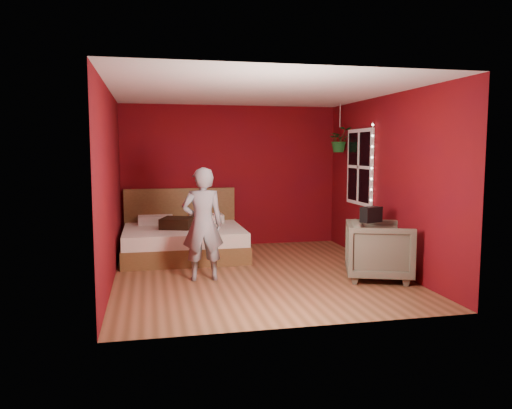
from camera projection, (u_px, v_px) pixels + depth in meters
The scene contains 10 objects.
floor at pixel (256, 273), 7.23m from camera, with size 4.50×4.50×0.00m, color brown.
room_walls at pixel (256, 157), 7.05m from camera, with size 4.04×4.54×2.62m.
window at pixel (359, 167), 8.36m from camera, with size 0.05×0.97×1.27m.
fairy_lights at pixel (372, 168), 7.84m from camera, with size 0.04×0.04×1.45m.
bed at pixel (183, 239), 8.41m from camera, with size 1.99×1.69×1.09m.
person at pixel (203, 224), 6.80m from camera, with size 0.57×0.37×1.55m, color gray.
armchair at pixel (379, 250), 6.89m from camera, with size 0.86×0.88×0.80m, color #615F4D.
handbag at pixel (371, 214), 6.79m from camera, with size 0.29×0.15×0.21m, color black.
throw_pillow at pixel (177, 223), 8.24m from camera, with size 0.49×0.49×0.17m, color black.
hanging_plant at pixel (340, 140), 8.87m from camera, with size 0.41×0.36×0.86m.
Camera 1 is at (-1.50, -6.92, 1.78)m, focal length 35.00 mm.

